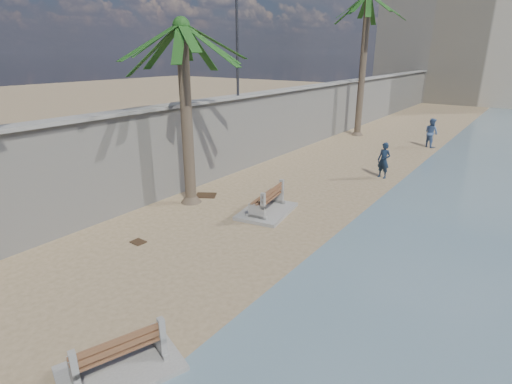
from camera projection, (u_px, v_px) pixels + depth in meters
The scene contains 12 objects.
ground_plane at pixel (69, 351), 7.79m from camera, with size 140.00×140.00×0.00m, color #967D5C.
seawall at pixel (314, 115), 25.42m from camera, with size 0.45×70.00×3.50m, color gray.
wall_cap at pixel (316, 86), 24.83m from camera, with size 0.80×70.00×0.12m, color gray.
end_building at pixel (469, 39), 46.51m from camera, with size 18.00×12.00×14.00m, color #B7AA93.
bench_near at pixel (119, 355), 7.17m from camera, with size 2.03×2.43×0.87m.
bench_far at pixel (267, 202), 14.37m from camera, with size 1.94×2.54×0.96m.
palm_mid at pixel (181, 28), 13.48m from camera, with size 5.00×5.00×7.28m.
streetlight at pixel (237, 25), 17.60m from camera, with size 0.28×0.28×5.12m.
person_a at pixel (384, 158), 18.27m from camera, with size 0.68×0.46×1.90m, color #132236.
person_b at pixel (431, 131), 24.27m from camera, with size 0.94×0.73×1.96m, color #456090.
debris_c at pixel (206, 195), 16.24m from camera, with size 0.80×0.64×0.03m, color #382616.
debris_d at pixel (138, 242), 12.25m from camera, with size 0.43×0.34×0.03m, color #382616.
Camera 1 is at (6.65, -3.02, 5.52)m, focal length 28.00 mm.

